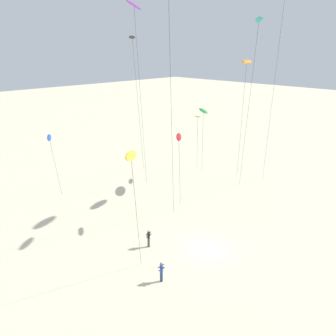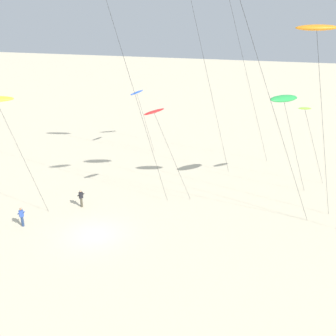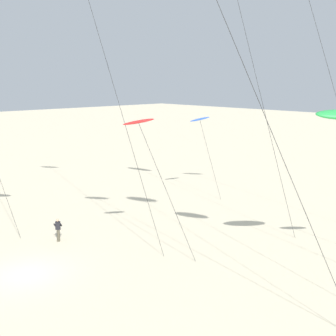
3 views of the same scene
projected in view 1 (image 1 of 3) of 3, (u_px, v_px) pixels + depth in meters
ground_plane at (207, 249)px, 34.53m from camera, size 260.00×260.00×0.00m
kite_purple at (134, 7)px, 38.92m from camera, size 6.29×4.86×21.83m
kite_green at (203, 111)px, 48.30m from camera, size 4.25×3.96×9.90m
kite_teal at (258, 25)px, 36.35m from camera, size 7.97×6.79×20.05m
kite_red at (179, 138)px, 38.08m from camera, size 3.60×3.13×9.05m
kite_blue at (49, 139)px, 42.57m from camera, size 2.31×2.31×7.92m
kite_yellow at (131, 156)px, 26.30m from camera, size 3.48×2.99×10.62m
kite_lime at (198, 117)px, 51.75m from camera, size 3.51×3.28×8.43m
kite_orange at (247, 62)px, 44.50m from camera, size 4.65×3.54×15.82m
kite_black at (132, 40)px, 45.34m from camera, size 6.07×5.14×18.54m
kite_flyer_nearest at (149, 238)px, 34.66m from camera, size 0.72×0.73×1.67m
kite_flyer_middle at (161, 271)px, 29.60m from camera, size 0.72×0.73×1.67m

